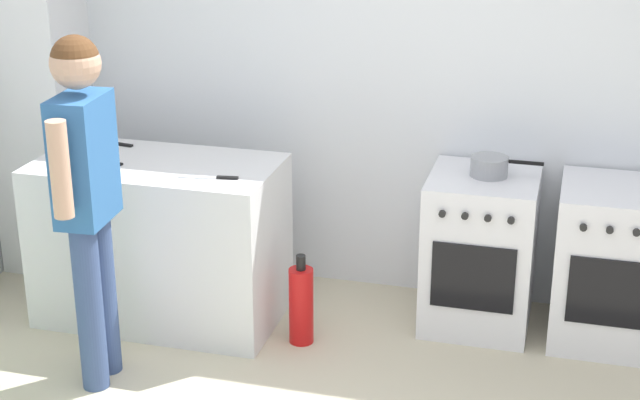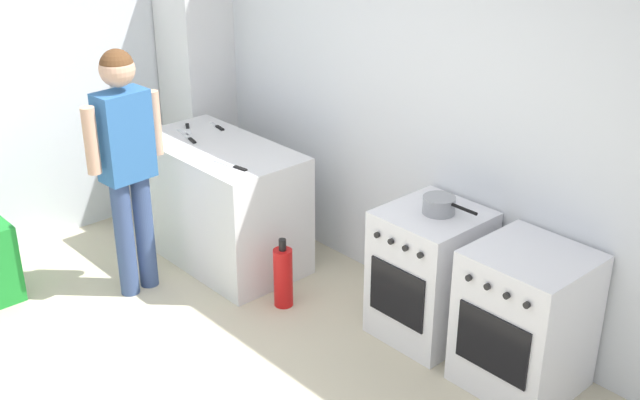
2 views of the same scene
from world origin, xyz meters
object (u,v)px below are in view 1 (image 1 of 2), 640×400
object	(u,v)px
pot	(490,166)
knife_chef	(211,177)
knife_paring	(119,144)
fire_extinguisher	(301,305)
person	(86,181)
oven_right	(616,265)
knife_utility	(84,153)
knife_bread	(98,160)
oven_left	(480,250)
larder_cabinet	(41,109)

from	to	relation	value
pot	knife_chef	world-z (taller)	pot
knife_paring	fire_extinguisher	bearing A→B (deg)	-16.09
pot	person	xyz separation A→B (m)	(-1.74, -1.11, 0.14)
knife_chef	person	world-z (taller)	person
oven_right	knife_chef	world-z (taller)	knife_chef
knife_chef	knife_utility	bearing A→B (deg)	166.46
oven_right	knife_bread	bearing A→B (deg)	-170.91
oven_right	oven_left	bearing A→B (deg)	-180.00
knife_utility	person	size ratio (longest dim) A/B	0.13
oven_left	knife_paring	distance (m)	2.09
oven_left	knife_paring	world-z (taller)	knife_paring
knife_paring	knife_chef	bearing A→B (deg)	-29.23
pot	larder_cabinet	world-z (taller)	larder_cabinet
fire_extinguisher	knife_chef	bearing A→B (deg)	-172.79
person	knife_paring	bearing A→B (deg)	107.90
oven_left	knife_paring	bearing A→B (deg)	-175.93
fire_extinguisher	pot	bearing A→B (deg)	29.08
knife_chef	knife_bread	distance (m)	0.69
knife_paring	larder_cabinet	xyz separation A→B (m)	(-0.62, 0.25, 0.09)
oven_right	fire_extinguisher	world-z (taller)	oven_right
oven_left	knife_bread	xyz separation A→B (m)	(-2.01, -0.43, 0.48)
knife_paring	larder_cabinet	bearing A→B (deg)	158.44
oven_right	pot	distance (m)	0.83
knife_utility	larder_cabinet	distance (m)	0.68
person	larder_cabinet	size ratio (longest dim) A/B	0.86
pot	knife_utility	xyz separation A→B (m)	(-2.16, -0.36, 0.00)
fire_extinguisher	larder_cabinet	world-z (taller)	larder_cabinet
oven_left	knife_bread	size ratio (longest dim) A/B	2.45
oven_right	larder_cabinet	world-z (taller)	larder_cabinet
knife_chef	person	distance (m)	0.70
fire_extinguisher	oven_left	bearing A→B (deg)	28.78
oven_left	fire_extinguisher	size ratio (longest dim) A/B	1.70
pot	knife_chef	bearing A→B (deg)	-157.68
knife_utility	knife_chef	bearing A→B (deg)	-13.54
fire_extinguisher	knife_paring	bearing A→B (deg)	163.91
oven_left	fire_extinguisher	distance (m)	1.01
oven_right	knife_utility	distance (m)	2.91
knife_bread	knife_chef	bearing A→B (deg)	-8.48
pot	larder_cabinet	xyz separation A→B (m)	(-2.67, 0.08, 0.10)
knife_paring	person	bearing A→B (deg)	-72.10
knife_bread	larder_cabinet	bearing A→B (deg)	140.16
knife_utility	knife_paring	bearing A→B (deg)	59.40
person	larder_cabinet	distance (m)	1.51
knife_utility	fire_extinguisher	world-z (taller)	knife_utility
oven_right	knife_chef	bearing A→B (deg)	-165.24
knife_bread	fire_extinguisher	xyz separation A→B (m)	(1.14, -0.04, -0.69)
oven_left	knife_chef	xyz separation A→B (m)	(-1.33, -0.54, 0.48)
knife_chef	fire_extinguisher	xyz separation A→B (m)	(0.46, 0.06, -0.69)
pot	knife_paring	xyz separation A→B (m)	(-2.05, -0.16, 0.00)
knife_utility	person	bearing A→B (deg)	-60.76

